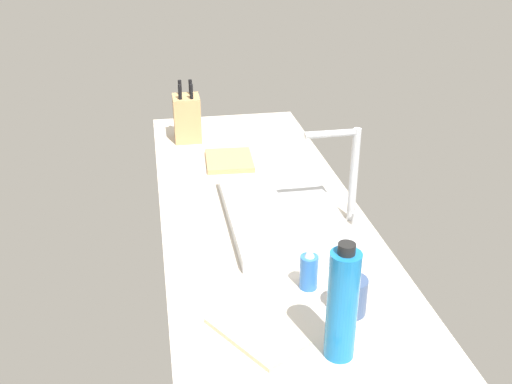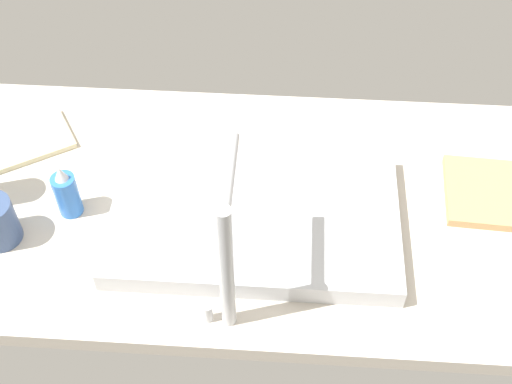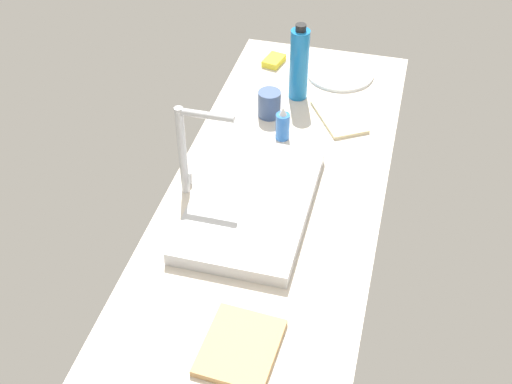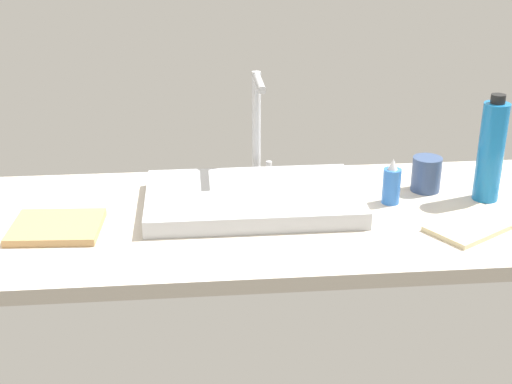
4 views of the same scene
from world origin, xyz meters
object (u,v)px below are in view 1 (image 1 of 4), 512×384
object	(u,v)px
soap_bottle	(309,270)
coffee_mug	(351,296)
sink_basin	(282,214)
cutting_board	(229,160)
dish_towel	(256,332)
faucet	(348,167)
knife_block	(187,118)
water_bottle	(342,305)

from	to	relation	value
soap_bottle	coffee_mug	world-z (taller)	soap_bottle
coffee_mug	sink_basin	bearing A→B (deg)	-172.65
cutting_board	dish_towel	bearing A→B (deg)	-4.37
faucet	cutting_board	bearing A→B (deg)	-150.21
faucet	knife_block	distance (cm)	86.82
water_bottle	dish_towel	distance (cm)	22.44
knife_block	soap_bottle	world-z (taller)	knife_block
sink_basin	faucet	bearing A→B (deg)	80.74
sink_basin	knife_block	world-z (taller)	knife_block
faucet	water_bottle	distance (cm)	60.08
dish_towel	faucet	bearing A→B (deg)	142.90
faucet	cutting_board	xyz separation A→B (cm)	(-49.50, -28.34, -16.63)
cutting_board	coffee_mug	size ratio (longest dim) A/B	2.23
dish_towel	knife_block	bearing A→B (deg)	-177.31
water_bottle	dish_towel	bearing A→B (deg)	-120.05
sink_basin	coffee_mug	distance (cm)	46.60
dish_towel	coffee_mug	distance (cm)	23.80
sink_basin	dish_towel	bearing A→B (deg)	-18.83
water_bottle	knife_block	bearing A→B (deg)	-170.58
knife_block	dish_towel	world-z (taller)	knife_block
sink_basin	dish_towel	distance (cm)	53.15
knife_block	cutting_board	xyz separation A→B (cm)	(26.30, 13.18, -8.38)
faucet	coffee_mug	size ratio (longest dim) A/B	3.20
faucet	soap_bottle	size ratio (longest dim) A/B	2.47
knife_block	faucet	bearing A→B (deg)	29.20
cutting_board	soap_bottle	bearing A→B (deg)	6.05
knife_block	soap_bottle	distance (cm)	109.93
sink_basin	faucet	xyz separation A→B (cm)	(3.03, 18.59, 15.45)
dish_towel	coffee_mug	bearing A→B (deg)	100.14
water_bottle	coffee_mug	world-z (taller)	water_bottle
faucet	cutting_board	world-z (taller)	faucet
faucet	cutting_board	distance (cm)	59.42
knife_block	coffee_mug	size ratio (longest dim) A/B	2.61
faucet	water_bottle	xyz separation A→B (cm)	(56.63, -19.55, -4.55)
sink_basin	water_bottle	xyz separation A→B (cm)	(59.66, -0.95, 10.90)
dish_towel	soap_bottle	bearing A→B (deg)	133.86
knife_block	coffee_mug	xyz separation A→B (cm)	(118.92, 28.89, -4.72)
faucet	coffee_mug	xyz separation A→B (cm)	(43.12, -12.64, -12.97)
cutting_board	coffee_mug	xyz separation A→B (cm)	(92.63, 15.70, 3.66)
soap_bottle	coffee_mug	bearing A→B (deg)	32.16
soap_bottle	dish_towel	bearing A→B (deg)	-46.14
sink_basin	cutting_board	xyz separation A→B (cm)	(-46.47, -9.75, -1.19)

